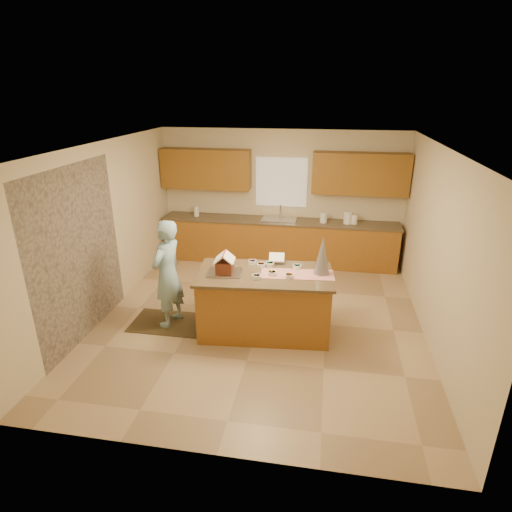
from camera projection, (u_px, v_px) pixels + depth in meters
name	position (u px, v px, depth m)	size (l,w,h in m)	color
floor	(260.00, 319.00, 6.77)	(5.50, 5.50, 0.00)	tan
ceiling	(261.00, 146.00, 5.78)	(5.50, 5.50, 0.00)	silver
wall_back	(281.00, 196.00, 8.79)	(5.50, 5.50, 0.00)	beige
wall_front	(211.00, 341.00, 3.76)	(5.50, 5.50, 0.00)	beige
wall_left	(104.00, 231.00, 6.67)	(5.50, 5.50, 0.00)	beige
wall_right	(437.00, 249.00, 5.89)	(5.50, 5.50, 0.00)	beige
stone_accent	(78.00, 255.00, 5.97)	(2.50, 2.50, 0.00)	gray
window_curtain	(281.00, 182.00, 8.66)	(1.05, 0.03, 1.00)	white
back_counter_base	(279.00, 242.00, 8.86)	(4.80, 0.60, 0.88)	#9E5620
back_counter_top	(279.00, 221.00, 8.69)	(4.85, 0.63, 0.04)	brown
upper_cabinet_left	(206.00, 169.00, 8.67)	(1.85, 0.35, 0.80)	brown
upper_cabinet_right	(360.00, 174.00, 8.18)	(1.85, 0.35, 0.80)	brown
sink	(279.00, 221.00, 8.69)	(0.70, 0.45, 0.12)	silver
faucet	(280.00, 211.00, 8.79)	(0.03, 0.03, 0.28)	silver
island_base	(264.00, 304.00, 6.28)	(1.87, 0.94, 0.92)	#9E5620
island_top	(265.00, 275.00, 6.10)	(1.96, 1.02, 0.04)	brown
table_runner	(297.00, 274.00, 6.05)	(1.04, 0.37, 0.01)	#AF0C0E
baking_tray	(225.00, 272.00, 6.08)	(0.48, 0.35, 0.03)	silver
cookbook	(277.00, 257.00, 6.41)	(0.23, 0.02, 0.19)	white
tinsel_tree	(322.00, 255.00, 5.97)	(0.23, 0.23, 0.57)	silver
rug	(169.00, 323.00, 6.65)	(1.14, 0.74, 0.01)	black
boy	(168.00, 274.00, 6.34)	(0.61, 0.40, 1.67)	#8CB6C7
canister_a	(324.00, 218.00, 8.50)	(0.15, 0.15, 0.20)	white
canister_b	(348.00, 218.00, 8.42)	(0.16, 0.16, 0.24)	white
canister_c	(354.00, 219.00, 8.41)	(0.13, 0.13, 0.18)	white
paper_towel	(196.00, 211.00, 8.91)	(0.10, 0.10, 0.22)	white
gingerbread_house	(225.00, 265.00, 6.04)	(0.31, 0.31, 0.29)	maroon
candy_bowls	(271.00, 269.00, 6.16)	(0.81, 0.64, 0.06)	pink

